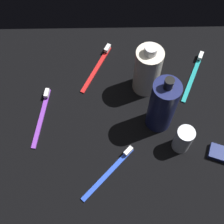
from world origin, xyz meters
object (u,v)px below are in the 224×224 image
lotion_bottle (162,105)px  toothbrush_purple (42,115)px  bodywash_bottle (147,70)px  toothbrush_teal (194,74)px  toothbrush_blue (111,170)px  toothbrush_red (98,65)px  deodorant_stick (183,139)px

lotion_bottle → toothbrush_purple: (-31.44, 2.17, -8.30)cm
lotion_bottle → toothbrush_purple: size_ratio=1.13×
bodywash_bottle → toothbrush_teal: (14.56, 3.59, -7.19)cm
toothbrush_blue → toothbrush_red: bearing=96.1°
lotion_bottle → deodorant_stick: lotion_bottle is taller
toothbrush_purple → toothbrush_teal: same height
bodywash_bottle → toothbrush_red: bodywash_bottle is taller
toothbrush_teal → toothbrush_red: bearing=173.0°
toothbrush_teal → lotion_bottle: bearing=-128.3°
deodorant_stick → toothbrush_purple: bearing=165.7°
bodywash_bottle → deodorant_stick: size_ratio=2.04×
deodorant_stick → toothbrush_purple: (-36.64, 9.33, -3.64)cm
deodorant_stick → toothbrush_blue: 19.48cm
toothbrush_blue → deodorant_stick: bearing=19.6°
deodorant_stick → toothbrush_teal: 23.30cm
lotion_bottle → bodywash_bottle: bearing=103.9°
bodywash_bottle → toothbrush_red: 16.79cm
toothbrush_red → bodywash_bottle: bearing=-27.6°
deodorant_stick → toothbrush_blue: size_ratio=0.62×
toothbrush_blue → toothbrush_teal: bearing=49.2°
toothbrush_red → toothbrush_teal: same height
toothbrush_blue → bodywash_bottle: bearing=68.0°
toothbrush_blue → toothbrush_purple: same height
bodywash_bottle → toothbrush_blue: size_ratio=1.25×
deodorant_stick → toothbrush_teal: size_ratio=0.50×
bodywash_bottle → toothbrush_purple: bodywash_bottle is taller
lotion_bottle → toothbrush_purple: 32.59cm
toothbrush_teal → toothbrush_blue: bearing=-130.8°
lotion_bottle → bodywash_bottle: lotion_bottle is taller
toothbrush_purple → deodorant_stick: bearing=-14.3°
toothbrush_red → deodorant_stick: bearing=-49.9°
toothbrush_blue → toothbrush_red: 32.09cm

